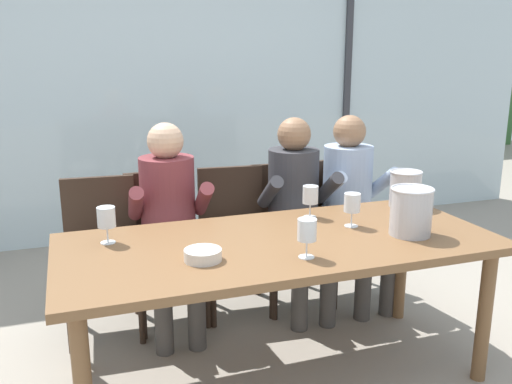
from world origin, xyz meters
name	(u,v)px	position (x,y,z in m)	size (l,w,h in m)	color
ground	(224,295)	(0.00, 1.00, 0.00)	(14.00, 14.00, 0.00)	#9E9384
window_glass_panel	(176,88)	(0.00, 2.44, 1.30)	(7.28, 0.03, 2.60)	silver
window_mullion_right	(347,85)	(1.64, 2.42, 1.30)	(0.06, 0.06, 2.60)	#38383D
hillside_vineyard	(125,88)	(0.00, 6.59, 1.06)	(13.28, 2.40, 2.13)	#386633
dining_table	(280,254)	(0.00, 0.00, 0.65)	(2.08, 0.91, 0.73)	brown
chair_near_curtain	(101,243)	(-0.78, 0.85, 0.52)	(0.46, 0.46, 0.89)	#332319
chair_left_of_center	(164,234)	(-0.41, 0.89, 0.52)	(0.45, 0.45, 0.89)	#332319
chair_center	(234,227)	(0.03, 0.87, 0.52)	(0.48, 0.48, 0.89)	#332319
chair_right_of_center	(287,222)	(0.39, 0.87, 0.52)	(0.46, 0.46, 0.89)	#332319
chair_near_window_right	(339,216)	(0.78, 0.87, 0.52)	(0.47, 0.47, 0.89)	#332319
person_maroon_top	(170,213)	(-0.40, 0.73, 0.70)	(0.48, 0.63, 1.21)	brown
person_charcoal_jacket	(297,201)	(0.40, 0.73, 0.70)	(0.48, 0.63, 1.21)	#38383D
person_pale_blue_shirt	(353,196)	(0.80, 0.73, 0.70)	(0.46, 0.61, 1.21)	#9EB2D1
ice_bucket_primary	(411,211)	(0.63, -0.14, 0.85)	(0.21, 0.21, 0.24)	#B7B7BC
ice_bucket_secondary	(405,188)	(0.89, 0.30, 0.84)	(0.19, 0.19, 0.21)	#B7B7BC
tasting_bowl	(203,255)	(-0.41, -0.14, 0.76)	(0.16, 0.16, 0.05)	silver
wine_glass_by_left_taster	(307,232)	(0.02, -0.25, 0.85)	(0.08, 0.08, 0.17)	silver
wine_glass_near_bucket	(106,219)	(-0.78, 0.22, 0.85)	(0.08, 0.08, 0.17)	silver
wine_glass_center_pour	(310,196)	(0.29, 0.29, 0.85)	(0.08, 0.08, 0.17)	silver
wine_glass_by_right_taster	(352,204)	(0.42, 0.07, 0.85)	(0.08, 0.08, 0.17)	silver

